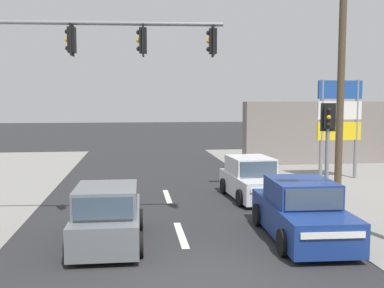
{
  "coord_description": "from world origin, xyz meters",
  "views": [
    {
      "loc": [
        -1.23,
        -8.84,
        3.6
      ],
      "look_at": [
        0.43,
        4.0,
        2.38
      ],
      "focal_mm": 42.0,
      "sensor_mm": 36.0,
      "label": 1
    }
  ],
  "objects_px": {
    "utility_pole_midground_right": "(338,48)",
    "pedestal_signal_right_kerb": "(327,141)",
    "hatchback_kerbside_parked": "(107,217)",
    "hatchback_oncoming_near": "(252,180)",
    "sedan_oncoming_mid": "(301,212)",
    "traffic_signal_mast": "(60,74)",
    "shopping_plaza_sign": "(339,115)"
  },
  "relations": [
    {
      "from": "utility_pole_midground_right",
      "to": "pedestal_signal_right_kerb",
      "type": "distance_m",
      "value": 4.43
    },
    {
      "from": "hatchback_kerbside_parked",
      "to": "hatchback_oncoming_near",
      "type": "height_order",
      "value": "same"
    },
    {
      "from": "utility_pole_midground_right",
      "to": "hatchback_oncoming_near",
      "type": "xyz_separation_m",
      "value": [
        -2.95,
        0.64,
        -4.82
      ]
    },
    {
      "from": "utility_pole_midground_right",
      "to": "sedan_oncoming_mid",
      "type": "bearing_deg",
      "value": -124.1
    },
    {
      "from": "traffic_signal_mast",
      "to": "hatchback_oncoming_near",
      "type": "height_order",
      "value": "traffic_signal_mast"
    },
    {
      "from": "pedestal_signal_right_kerb",
      "to": "hatchback_kerbside_parked",
      "type": "relative_size",
      "value": 0.97
    },
    {
      "from": "hatchback_kerbside_parked",
      "to": "traffic_signal_mast",
      "type": "bearing_deg",
      "value": 134.13
    },
    {
      "from": "traffic_signal_mast",
      "to": "hatchback_kerbside_parked",
      "type": "height_order",
      "value": "traffic_signal_mast"
    },
    {
      "from": "traffic_signal_mast",
      "to": "pedestal_signal_right_kerb",
      "type": "xyz_separation_m",
      "value": [
        7.7,
        0.14,
        -1.94
      ]
    },
    {
      "from": "pedestal_signal_right_kerb",
      "to": "hatchback_oncoming_near",
      "type": "relative_size",
      "value": 0.96
    },
    {
      "from": "traffic_signal_mast",
      "to": "pedestal_signal_right_kerb",
      "type": "height_order",
      "value": "traffic_signal_mast"
    },
    {
      "from": "traffic_signal_mast",
      "to": "hatchback_kerbside_parked",
      "type": "xyz_separation_m",
      "value": [
        1.27,
        -1.31,
        -3.65
      ]
    },
    {
      "from": "utility_pole_midground_right",
      "to": "hatchback_kerbside_parked",
      "type": "xyz_separation_m",
      "value": [
        -7.98,
        -4.21,
        -4.82
      ]
    },
    {
      "from": "sedan_oncoming_mid",
      "to": "shopping_plaza_sign",
      "type": "bearing_deg",
      "value": 59.38
    },
    {
      "from": "sedan_oncoming_mid",
      "to": "hatchback_oncoming_near",
      "type": "relative_size",
      "value": 1.16
    },
    {
      "from": "utility_pole_midground_right",
      "to": "hatchback_kerbside_parked",
      "type": "relative_size",
      "value": 2.81
    },
    {
      "from": "utility_pole_midground_right",
      "to": "traffic_signal_mast",
      "type": "xyz_separation_m",
      "value": [
        -9.25,
        -2.89,
        -1.17
      ]
    },
    {
      "from": "utility_pole_midground_right",
      "to": "sedan_oncoming_mid",
      "type": "relative_size",
      "value": 2.39
    },
    {
      "from": "traffic_signal_mast",
      "to": "shopping_plaza_sign",
      "type": "height_order",
      "value": "traffic_signal_mast"
    },
    {
      "from": "shopping_plaza_sign",
      "to": "traffic_signal_mast",
      "type": "bearing_deg",
      "value": -147.93
    },
    {
      "from": "utility_pole_midground_right",
      "to": "shopping_plaza_sign",
      "type": "height_order",
      "value": "utility_pole_midground_right"
    },
    {
      "from": "utility_pole_midground_right",
      "to": "pedestal_signal_right_kerb",
      "type": "height_order",
      "value": "utility_pole_midground_right"
    },
    {
      "from": "pedestal_signal_right_kerb",
      "to": "hatchback_kerbside_parked",
      "type": "bearing_deg",
      "value": -167.27
    },
    {
      "from": "shopping_plaza_sign",
      "to": "hatchback_oncoming_near",
      "type": "bearing_deg",
      "value": -144.69
    },
    {
      "from": "hatchback_kerbside_parked",
      "to": "utility_pole_midground_right",
      "type": "bearing_deg",
      "value": 27.79
    },
    {
      "from": "utility_pole_midground_right",
      "to": "shopping_plaza_sign",
      "type": "distance_m",
      "value": 5.4
    },
    {
      "from": "traffic_signal_mast",
      "to": "pedestal_signal_right_kerb",
      "type": "bearing_deg",
      "value": 1.02
    },
    {
      "from": "hatchback_oncoming_near",
      "to": "pedestal_signal_right_kerb",
      "type": "bearing_deg",
      "value": -67.63
    },
    {
      "from": "hatchback_kerbside_parked",
      "to": "sedan_oncoming_mid",
      "type": "height_order",
      "value": "sedan_oncoming_mid"
    },
    {
      "from": "hatchback_kerbside_parked",
      "to": "shopping_plaza_sign",
      "type": "bearing_deg",
      "value": 39.87
    },
    {
      "from": "hatchback_kerbside_parked",
      "to": "hatchback_oncoming_near",
      "type": "bearing_deg",
      "value": 43.94
    },
    {
      "from": "traffic_signal_mast",
      "to": "hatchback_oncoming_near",
      "type": "distance_m",
      "value": 8.09
    }
  ]
}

